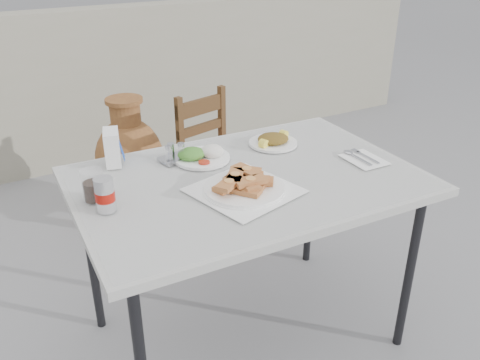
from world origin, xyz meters
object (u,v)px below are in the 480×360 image
cafe_table (247,189)px  chair (216,163)px  salad_rice_plate (201,155)px  pide_plate (244,183)px  condiment_caddy (174,155)px  soda_can (105,195)px  napkin_holder (112,148)px  salad_chopped_plate (273,140)px  cola_glass (93,187)px  terracotta_urn (130,160)px

cafe_table → chair: bearing=70.5°
salad_rice_plate → chair: salad_rice_plate is taller
pide_plate → condiment_caddy: bearing=107.4°
soda_can → condiment_caddy: (0.38, 0.28, -0.04)m
napkin_holder → chair: 1.04m
pide_plate → chair: size_ratio=0.49×
salad_chopped_plate → condiment_caddy: 0.48m
cafe_table → cola_glass: (-0.59, 0.11, 0.11)m
salad_chopped_plate → condiment_caddy: (-0.47, 0.06, 0.01)m
salad_rice_plate → cola_glass: cola_glass is taller
pide_plate → salad_rice_plate: pide_plate is taller
cafe_table → condiment_caddy: bearing=124.2°
terracotta_urn → condiment_caddy: bearing=-97.0°
pide_plate → terracotta_urn: size_ratio=0.54×
salad_chopped_plate → napkin_holder: bearing=167.7°
cola_glass → condiment_caddy: bearing=24.7°
salad_rice_plate → terracotta_urn: salad_rice_plate is taller
chair → terracotta_urn: size_ratio=1.11×
cafe_table → salad_rice_plate: bearing=110.2°
salad_rice_plate → cola_glass: 0.52m
pide_plate → cola_glass: cola_glass is taller
salad_rice_plate → chair: bearing=58.7°
salad_chopped_plate → terracotta_urn: salad_chopped_plate is taller
pide_plate → salad_rice_plate: (-0.01, 0.34, -0.01)m
chair → salad_chopped_plate: bearing=-108.6°
salad_rice_plate → soda_can: (-0.48, -0.23, 0.04)m
soda_can → napkin_holder: (0.14, 0.38, 0.01)m
salad_chopped_plate → condiment_caddy: size_ratio=1.74×
soda_can → terracotta_urn: (0.51, 1.40, -0.53)m
napkin_holder → terracotta_urn: napkin_holder is taller
salad_chopped_plate → chair: size_ratio=0.26×
soda_can → condiment_caddy: size_ratio=0.97×
salad_chopped_plate → cola_glass: cola_glass is taller
cafe_table → soda_can: size_ratio=11.26×
terracotta_urn → salad_chopped_plate: bearing=-74.1°
napkin_holder → cafe_table: bearing=-25.7°
pide_plate → soda_can: size_ratio=3.41×
cafe_table → cola_glass: 0.61m
salad_rice_plate → cafe_table: bearing=-69.8°
napkin_holder → condiment_caddy: size_ratio=1.14×
salad_rice_plate → soda_can: soda_can is taller
salad_rice_plate → terracotta_urn: size_ratio=0.31×
cafe_table → terracotta_urn: (-0.06, 1.41, -0.41)m
salad_rice_plate → cola_glass: bearing=-165.2°
salad_rice_plate → napkin_holder: size_ratio=1.64×
salad_rice_plate → cola_glass: size_ratio=2.05×
cola_glass → terracotta_urn: bearing=67.9°
salad_chopped_plate → soda_can: soda_can is taller
cafe_table → terracotta_urn: 1.47m
pide_plate → soda_can: soda_can is taller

